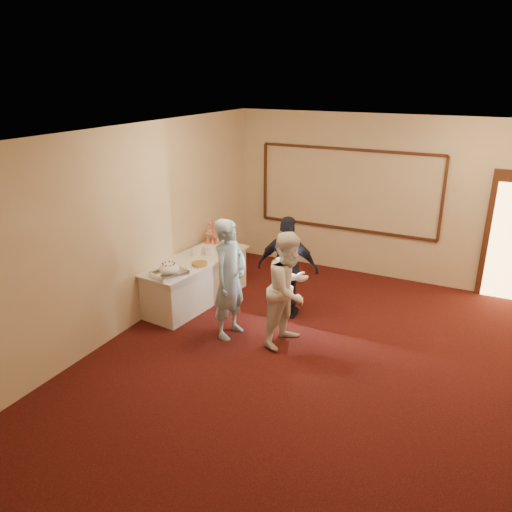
% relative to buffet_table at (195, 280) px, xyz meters
% --- Properties ---
extents(floor, '(7.00, 7.00, 0.00)m').
position_rel_buffet_table_xyz_m(floor, '(2.59, -0.95, -0.39)').
color(floor, black).
rests_on(floor, ground).
extents(room_walls, '(6.04, 7.04, 3.02)m').
position_rel_buffet_table_xyz_m(room_walls, '(2.59, -0.95, 1.64)').
color(room_walls, beige).
rests_on(room_walls, floor).
extents(wall_molding, '(3.45, 0.04, 1.55)m').
position_rel_buffet_table_xyz_m(wall_molding, '(1.79, 2.52, 1.21)').
color(wall_molding, '#341B0F').
rests_on(wall_molding, room_walls).
extents(buffet_table, '(1.03, 2.18, 0.77)m').
position_rel_buffet_table_xyz_m(buffet_table, '(0.00, 0.00, 0.00)').
color(buffet_table, silver).
rests_on(buffet_table, floor).
extents(pavlova_tray, '(0.52, 0.61, 0.20)m').
position_rel_buffet_table_xyz_m(pavlova_tray, '(0.06, -0.78, 0.47)').
color(pavlova_tray, '#BABDC1').
rests_on(pavlova_tray, buffet_table).
extents(cupcake_stand, '(0.32, 0.32, 0.47)m').
position_rel_buffet_table_xyz_m(cupcake_stand, '(-0.18, 0.88, 0.55)').
color(cupcake_stand, '#EC5D55').
rests_on(cupcake_stand, buffet_table).
extents(plate_stack_a, '(0.17, 0.17, 0.14)m').
position_rel_buffet_table_xyz_m(plate_stack_a, '(-0.04, 0.13, 0.45)').
color(plate_stack_a, white).
rests_on(plate_stack_a, buffet_table).
extents(plate_stack_b, '(0.19, 0.19, 0.16)m').
position_rel_buffet_table_xyz_m(plate_stack_b, '(0.11, 0.30, 0.46)').
color(plate_stack_b, white).
rests_on(plate_stack_b, buffet_table).
extents(tart, '(0.29, 0.29, 0.06)m').
position_rel_buffet_table_xyz_m(tart, '(0.25, -0.23, 0.41)').
color(tart, white).
rests_on(tart, buffet_table).
extents(man, '(0.49, 0.69, 1.78)m').
position_rel_buffet_table_xyz_m(man, '(1.09, -0.73, 0.50)').
color(man, '#9DCDEE').
rests_on(man, floor).
extents(woman, '(0.79, 0.92, 1.66)m').
position_rel_buffet_table_xyz_m(woman, '(1.93, -0.55, 0.44)').
color(woman, white).
rests_on(woman, floor).
extents(guest, '(1.01, 0.53, 1.64)m').
position_rel_buffet_table_xyz_m(guest, '(1.59, 0.20, 0.43)').
color(guest, black).
rests_on(guest, floor).
extents(camera_flash, '(0.08, 0.05, 0.05)m').
position_rel_buffet_table_xyz_m(camera_flash, '(1.77, 0.00, 0.80)').
color(camera_flash, white).
rests_on(camera_flash, guest).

